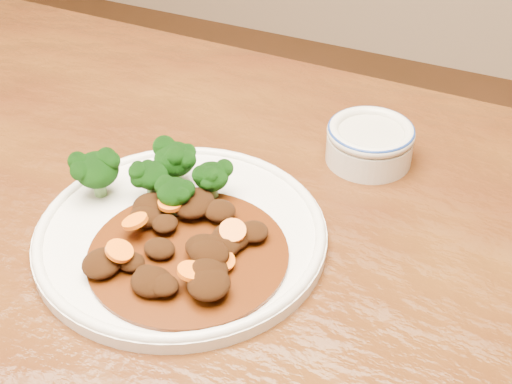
% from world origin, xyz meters
% --- Properties ---
extents(dining_table, '(1.52, 0.93, 0.75)m').
position_xyz_m(dining_table, '(-0.00, 0.00, 0.67)').
color(dining_table, '#542F0E').
rests_on(dining_table, ground).
extents(dinner_plate, '(0.30, 0.30, 0.02)m').
position_xyz_m(dinner_plate, '(0.04, 0.03, 0.76)').
color(dinner_plate, white).
rests_on(dinner_plate, dining_table).
extents(broccoli_florets, '(0.16, 0.10, 0.05)m').
position_xyz_m(broccoli_florets, '(-0.01, 0.07, 0.79)').
color(broccoli_florets, '#5C8D49').
rests_on(broccoli_florets, dinner_plate).
extents(mince_stew, '(0.20, 0.20, 0.04)m').
position_xyz_m(mince_stew, '(0.07, -0.01, 0.77)').
color(mince_stew, '#4C2308').
rests_on(mince_stew, dinner_plate).
extents(dip_bowl, '(0.10, 0.10, 0.05)m').
position_xyz_m(dip_bowl, '(0.17, 0.25, 0.78)').
color(dip_bowl, beige).
rests_on(dip_bowl, dining_table).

